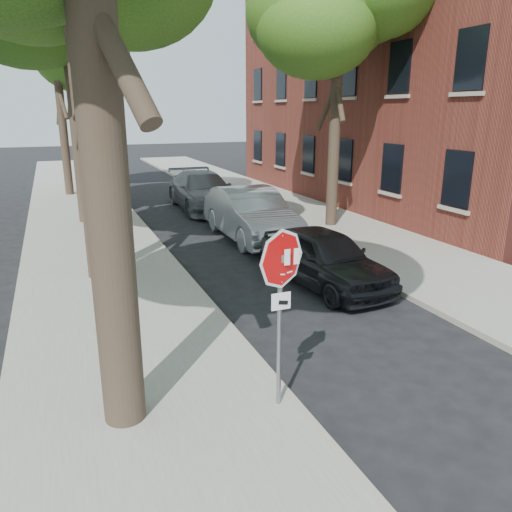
# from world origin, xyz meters

# --- Properties ---
(ground) EXTENTS (120.00, 120.00, 0.00)m
(ground) POSITION_xyz_m (0.00, 0.00, 0.00)
(ground) COLOR black
(ground) RESTS_ON ground
(sidewalk_left) EXTENTS (4.00, 55.00, 0.12)m
(sidewalk_left) POSITION_xyz_m (-2.50, 12.00, 0.06)
(sidewalk_left) COLOR gray
(sidewalk_left) RESTS_ON ground
(sidewalk_right) EXTENTS (4.00, 55.00, 0.12)m
(sidewalk_right) POSITION_xyz_m (6.00, 12.00, 0.06)
(sidewalk_right) COLOR gray
(sidewalk_right) RESTS_ON ground
(curb_left) EXTENTS (0.12, 55.00, 0.13)m
(curb_left) POSITION_xyz_m (-0.45, 12.00, 0.07)
(curb_left) COLOR #9E9384
(curb_left) RESTS_ON ground
(curb_right) EXTENTS (0.12, 55.00, 0.13)m
(curb_right) POSITION_xyz_m (3.95, 12.00, 0.07)
(curb_right) COLOR #9E9384
(curb_right) RESTS_ON ground
(apartment_building) EXTENTS (12.20, 20.20, 15.30)m
(apartment_building) POSITION_xyz_m (14.00, 14.00, 7.65)
(apartment_building) COLOR maroon
(apartment_building) RESTS_ON ground
(stop_sign) EXTENTS (0.76, 0.34, 2.61)m
(stop_sign) POSITION_xyz_m (-0.70, -0.03, 1.95)
(stop_sign) COLOR gray
(stop_sign) RESTS_ON sidewalk_left
(tree_far) EXTENTS (5.29, 4.91, 9.33)m
(tree_far) POSITION_xyz_m (-2.72, 21.11, 7.21)
(tree_far) COLOR black
(tree_far) RESTS_ON sidewalk_left
(tree_right) EXTENTS (5.29, 4.91, 9.33)m
(tree_right) POSITION_xyz_m (5.98, 10.11, 7.21)
(tree_right) COLOR black
(tree_right) RESTS_ON sidewalk_right
(car_a) EXTENTS (2.12, 4.35, 1.43)m
(car_a) POSITION_xyz_m (2.60, 4.51, 0.71)
(car_a) COLOR black
(car_a) RESTS_ON ground
(car_b) EXTENTS (1.83, 5.20, 1.71)m
(car_b) POSITION_xyz_m (2.60, 9.50, 0.85)
(car_b) COLOR #9D9EA5
(car_b) RESTS_ON ground
(car_c) EXTENTS (2.42, 5.63, 1.62)m
(car_c) POSITION_xyz_m (2.60, 15.20, 0.81)
(car_c) COLOR #55555A
(car_c) RESTS_ON ground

